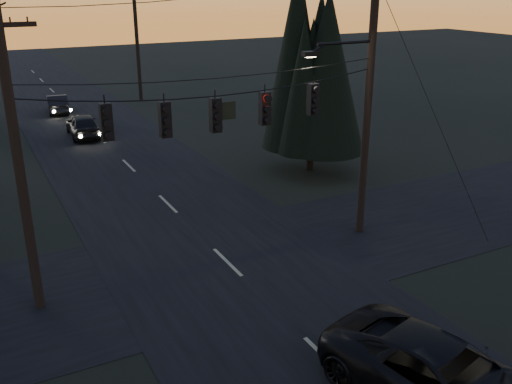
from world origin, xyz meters
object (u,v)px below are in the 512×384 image
utility_pole_left (40,307)px  utility_pole_far_r (141,101)px  sedan_oncoming_b (57,104)px  evergreen_right (313,68)px  sedan_oncoming_a (83,125)px  utility_pole_right (359,231)px  suv_near (442,378)px

utility_pole_left → utility_pole_far_r: same height
sedan_oncoming_b → evergreen_right: bearing=120.5°
utility_pole_far_r → sedan_oncoming_a: (-6.30, -9.03, 0.70)m
utility_pole_left → utility_pole_right: bearing=0.0°
evergreen_right → utility_pole_right: bearing=-108.4°
sedan_oncoming_b → suv_near: bearing=99.5°
evergreen_right → sedan_oncoming_b: evergreen_right is taller
utility_pole_right → suv_near: utility_pole_right is taller
utility_pole_right → sedan_oncoming_b: utility_pole_right is taller
utility_pole_far_r → suv_near: size_ratio=1.54×
utility_pole_far_r → suv_near: bearing=-96.6°
utility_pole_left → utility_pole_far_r: 30.27m
utility_pole_far_r → sedan_oncoming_b: (-6.52, -1.35, 0.63)m
utility_pole_far_r → utility_pole_left: bearing=-112.3°
utility_pole_left → evergreen_right: 16.48m
evergreen_right → suv_near: evergreen_right is taller
evergreen_right → sedan_oncoming_a: evergreen_right is taller
suv_near → sedan_oncoming_a: suv_near is taller
suv_near → sedan_oncoming_b: suv_near is taller
utility_pole_left → evergreen_right: (13.92, 7.26, 5.02)m
sedan_oncoming_a → sedan_oncoming_b: (-0.22, 7.68, -0.06)m
sedan_oncoming_b → utility_pole_left: bearing=85.2°
suv_near → sedan_oncoming_b: size_ratio=1.44×
evergreen_right → utility_pole_left: bearing=-152.5°
utility_pole_left → suv_near: (7.27, -8.45, 0.77)m
utility_pole_right → sedan_oncoming_a: size_ratio=2.45×
utility_pole_far_r → sedan_oncoming_b: size_ratio=2.22×
evergreen_right → sedan_oncoming_a: size_ratio=2.17×
utility_pole_left → evergreen_right: evergreen_right is taller
sedan_oncoming_a → sedan_oncoming_b: 7.68m
utility_pole_right → sedan_oncoming_a: 20.00m
utility_pole_right → sedan_oncoming_b: bearing=103.7°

